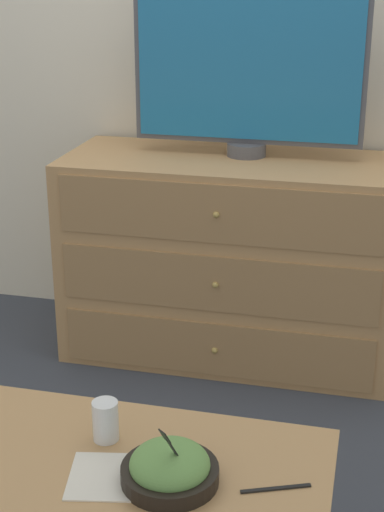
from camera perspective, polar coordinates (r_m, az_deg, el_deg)
ground_plane at (r=3.69m, az=2.03°, el=-4.42°), size 12.00×12.00×0.00m
wall_back at (r=3.37m, az=2.41°, el=16.15°), size 12.00×0.05×2.60m
dresser at (r=3.23m, az=2.76°, el=-0.18°), size 1.33×0.58×0.84m
tv at (r=3.10m, az=4.15°, el=13.65°), size 0.90×0.16×0.68m
coffee_table at (r=2.01m, az=-4.46°, el=-16.08°), size 0.98×0.51×0.44m
takeout_bowl at (r=1.88m, az=-1.63°, el=-15.17°), size 0.23×0.23×0.17m
drink_cup at (r=2.03m, az=-6.30°, el=-11.98°), size 0.07×0.07×0.11m
napkin at (r=1.93m, az=-6.14°, el=-15.65°), size 0.22×0.22×0.00m
knife at (r=1.89m, az=6.11°, el=-16.47°), size 0.16×0.07×0.01m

